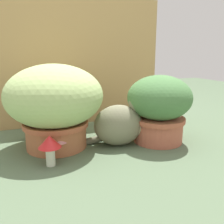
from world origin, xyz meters
The scene contains 7 objects.
ground_plane centered at (0.00, 0.00, 0.00)m, with size 6.00×6.00×0.00m, color #51654A.
cardboard_backdrop centered at (0.03, 0.57, 0.42)m, with size 1.21×0.03×0.85m, color tan.
grass_planter centered at (-0.17, 0.15, 0.24)m, with size 0.49×0.49×0.43m.
leafy_planter centered at (0.38, 0.05, 0.20)m, with size 0.35×0.35×0.37m.
cat centered at (0.17, 0.07, 0.12)m, with size 0.37×0.21×0.32m.
mushroom_ornament_red centered at (-0.22, -0.06, 0.10)m, with size 0.10×0.10×0.14m.
mushroom_ornament_pink centered at (-0.17, 0.03, 0.08)m, with size 0.08×0.08×0.11m.
Camera 1 is at (-0.31, -1.09, 0.48)m, focal length 39.01 mm.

